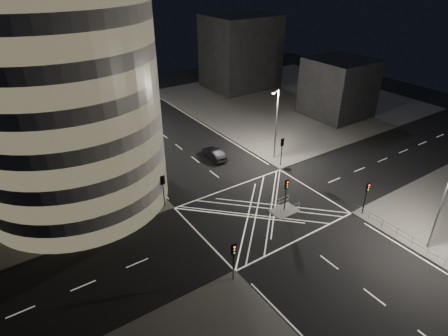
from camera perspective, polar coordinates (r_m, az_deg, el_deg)
ground at (r=42.85m, az=5.79°, el=-6.49°), size 120.00×120.00×0.00m
sidewalk_far_right at (r=78.46m, az=9.87°, el=10.26°), size 42.00×42.00×0.15m
central_island at (r=43.03m, az=9.14°, el=-6.46°), size 3.00×2.00×0.15m
office_tower_curved at (r=46.74m, az=-30.51°, el=10.02°), size 30.00×29.00×27.20m
building_right_far at (r=84.21m, az=2.48°, el=17.28°), size 14.00×12.00×15.00m
building_right_near at (r=70.59m, az=17.00°, el=11.65°), size 10.00×10.00×10.00m
building_far_end at (r=87.88m, az=-21.95°, el=16.73°), size 18.00×8.00×18.00m
tree_a at (r=42.80m, az=-12.74°, el=-0.63°), size 4.36×4.36×6.49m
tree_b at (r=47.38m, az=-15.70°, el=3.59°), size 5.06×5.06×8.06m
tree_c at (r=52.90m, az=-17.86°, el=5.33°), size 3.71×3.71×6.75m
tree_d at (r=58.03m, az=-19.85°, el=8.04°), size 5.61×5.61×8.73m
tree_e at (r=64.12m, az=-21.11°, el=8.12°), size 4.07×4.07×6.16m
traffic_signal_fl at (r=42.17m, az=-9.29°, el=-2.65°), size 0.55×0.22×4.00m
traffic_signal_nl at (r=32.58m, az=1.46°, el=-13.17°), size 0.55×0.22×4.00m
traffic_signal_fr at (r=50.85m, az=8.83°, el=3.19°), size 0.55×0.22×4.00m
traffic_signal_nr at (r=43.24m, az=20.90°, el=-3.50°), size 0.55×0.22×4.00m
traffic_signal_island at (r=41.46m, az=9.45°, el=-3.26°), size 0.55×0.22×4.00m
street_lamp_left_near at (r=44.99m, az=-13.17°, el=2.89°), size 1.25×0.25×10.00m
street_lamp_left_far at (r=61.06m, az=-19.67°, el=8.97°), size 1.25×0.25×10.00m
street_lamp_right_far at (r=51.67m, az=7.94°, el=6.88°), size 1.25×0.25×10.00m
street_lamp_right_near at (r=39.66m, az=30.30°, el=-4.45°), size 1.25×0.25×10.00m
railing_near_right at (r=41.95m, az=25.74°, el=-9.43°), size 0.06×11.70×1.10m
railing_island_south at (r=42.16m, az=10.03°, el=-6.34°), size 2.80×0.06×1.10m
railing_island_north at (r=43.20m, az=8.41°, el=-5.22°), size 2.80×0.06×1.10m
sedan at (r=53.18m, az=-1.51°, el=2.19°), size 1.96×4.83×1.56m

